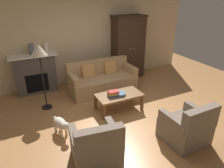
% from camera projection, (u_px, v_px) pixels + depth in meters
% --- Properties ---
extents(ground_plane, '(9.60, 9.60, 0.00)m').
position_uv_depth(ground_plane, '(122.00, 118.00, 4.83)').
color(ground_plane, '#B27A47').
extents(back_wall, '(7.20, 0.10, 2.80)m').
position_uv_depth(back_wall, '(83.00, 37.00, 6.33)').
color(back_wall, beige).
rests_on(back_wall, ground).
extents(fireplace, '(1.26, 0.48, 1.12)m').
position_uv_depth(fireplace, '(35.00, 73.00, 5.86)').
color(fireplace, '#4C4947').
rests_on(fireplace, ground).
extents(armoire, '(1.06, 0.57, 2.01)m').
position_uv_depth(armoire, '(128.00, 47.00, 6.78)').
color(armoire, '#382319').
rests_on(armoire, ground).
extents(couch, '(1.94, 0.89, 0.86)m').
position_uv_depth(couch, '(102.00, 80.00, 6.06)').
color(couch, tan).
rests_on(couch, ground).
extents(coffee_table, '(1.10, 0.60, 0.42)m').
position_uv_depth(coffee_table, '(119.00, 96.00, 5.04)').
color(coffee_table, brown).
rests_on(coffee_table, ground).
extents(fruit_bowl, '(0.28, 0.28, 0.06)m').
position_uv_depth(fruit_bowl, '(120.00, 94.00, 4.97)').
color(fruit_bowl, slate).
rests_on(fruit_bowl, coffee_table).
extents(book_stack, '(0.26, 0.20, 0.13)m').
position_uv_depth(book_stack, '(113.00, 94.00, 4.90)').
color(book_stack, '#38569E').
rests_on(book_stack, coffee_table).
extents(mantel_vase_slate, '(0.14, 0.14, 0.29)m').
position_uv_depth(mantel_vase_slate, '(31.00, 49.00, 5.55)').
color(mantel_vase_slate, '#565B66').
rests_on(mantel_vase_slate, fireplace).
extents(mantel_vase_cream, '(0.10, 0.10, 0.29)m').
position_uv_depth(mantel_vase_cream, '(46.00, 48.00, 5.70)').
color(mantel_vase_cream, beige).
rests_on(mantel_vase_cream, fireplace).
extents(armchair_near_left, '(0.86, 0.86, 0.88)m').
position_uv_depth(armchair_near_left, '(96.00, 148.00, 3.46)').
color(armchair_near_left, '#756656').
rests_on(armchair_near_left, ground).
extents(armchair_near_right, '(0.79, 0.79, 0.88)m').
position_uv_depth(armchair_near_right, '(187.00, 128.00, 3.97)').
color(armchair_near_right, '#756656').
rests_on(armchair_near_right, ground).
extents(floor_lamp, '(0.36, 0.36, 1.62)m').
position_uv_depth(floor_lamp, '(39.00, 54.00, 4.68)').
color(floor_lamp, black).
rests_on(floor_lamp, ground).
extents(dog, '(0.30, 0.56, 0.39)m').
position_uv_depth(dog, '(61.00, 124.00, 4.20)').
color(dog, beige).
rests_on(dog, ground).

